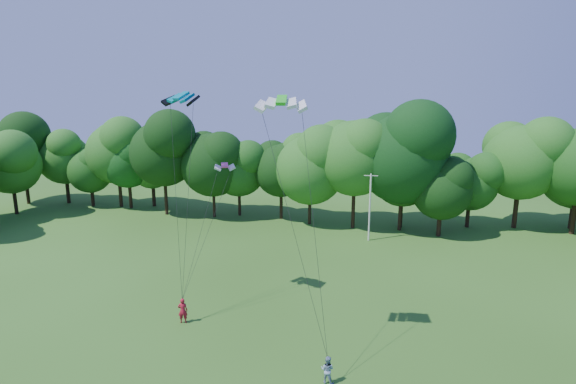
# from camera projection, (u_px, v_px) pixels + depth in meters

# --- Properties ---
(utility_pole) EXTENTS (1.50, 0.19, 7.48)m
(utility_pole) POSITION_uv_depth(u_px,v_px,m) (370.00, 207.00, 49.00)
(utility_pole) COLOR silver
(utility_pole) RESTS_ON ground
(kite_flyer_left) EXTENTS (0.77, 0.61, 1.84)m
(kite_flyer_left) POSITION_uv_depth(u_px,v_px,m) (183.00, 311.00, 31.62)
(kite_flyer_left) COLOR #AD1628
(kite_flyer_left) RESTS_ON ground
(kite_flyer_right) EXTENTS (0.90, 0.76, 1.61)m
(kite_flyer_right) POSITION_uv_depth(u_px,v_px,m) (327.00, 370.00, 25.02)
(kite_flyer_right) COLOR #8AA2BF
(kite_flyer_right) RESTS_ON ground
(kite_teal) EXTENTS (2.97, 1.98, 0.64)m
(kite_teal) POSITION_uv_depth(u_px,v_px,m) (181.00, 96.00, 31.48)
(kite_teal) COLOR #04788B
(kite_teal) RESTS_ON ground
(kite_green) EXTENTS (3.05, 1.69, 0.61)m
(kite_green) POSITION_uv_depth(u_px,v_px,m) (281.00, 100.00, 25.42)
(kite_green) COLOR #24CD1E
(kite_green) RESTS_ON ground
(kite_pink) EXTENTS (1.71, 1.30, 0.32)m
(kite_pink) POSITION_uv_depth(u_px,v_px,m) (225.00, 165.00, 33.79)
(kite_pink) COLOR #E23E8F
(kite_pink) RESTS_ON ground
(tree_back_west) EXTENTS (7.94, 7.94, 11.55)m
(tree_back_west) POSITION_uv_depth(u_px,v_px,m) (127.00, 158.00, 62.60)
(tree_back_west) COLOR #321D14
(tree_back_west) RESTS_ON ground
(tree_back_center) EXTENTS (11.52, 11.52, 16.76)m
(tree_back_center) POSITION_uv_depth(u_px,v_px,m) (404.00, 142.00, 51.39)
(tree_back_center) COLOR black
(tree_back_center) RESTS_ON ground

